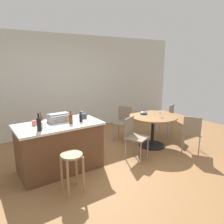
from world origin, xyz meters
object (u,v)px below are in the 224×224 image
Objects in this scene: toolbox at (59,118)px; serving_bowl at (144,113)px; wooden_stool at (72,164)px; folding_chair_near at (134,135)px; wine_glass at (160,112)px; cup_2 at (34,123)px; bottle_1 at (81,118)px; cup_0 at (85,116)px; bottle_3 at (41,119)px; dining_table at (153,123)px; cup_1 at (41,125)px; folding_chair_far at (192,131)px; folding_chair_right at (123,121)px; kitchen_island at (60,147)px; bottle_0 at (39,124)px; folding_chair_left at (167,117)px; cup_3 at (82,114)px.

toolbox is 2.09m from serving_bowl.
wooden_stool is 3.47× the size of serving_bowl.
toolbox reaches higher than serving_bowl.
wine_glass reaches higher than folding_chair_near.
wooden_stool is at bearing -168.88° from wine_glass.
toolbox is 0.45m from cup_2.
bottle_1 is 1.56× the size of cup_0.
dining_table is at bearing -6.81° from bottle_3.
cup_1 is 0.64× the size of serving_bowl.
folding_chair_far is 1.00× the size of folding_chair_right.
kitchen_island is 2.80m from folding_chair_far.
bottle_0 is 0.17m from cup_1.
toolbox reaches higher than wooden_stool.
cup_1 is at bearing -175.99° from folding_chair_left.
toolbox reaches higher than folding_chair_left.
serving_bowl is (-0.14, 0.40, -0.07)m from wine_glass.
wooden_stool is at bearing -128.46° from cup_0.
folding_chair_near is 1.01× the size of folding_chair_right.
cup_3 reaches higher than cup_2.
kitchen_island is 0.79m from wooden_stool.
toolbox is at bearing -165.93° from folding_chair_right.
folding_chair_right is 2.51m from bottle_0.
bottle_0 reaches higher than cup_1.
folding_chair_left is 2.98× the size of bottle_0.
kitchen_island is 5.10× the size of bottle_0.
folding_chair_left is 2.49m from cup_3.
cup_1 reaches higher than cup_3.
bottle_1 is 1.07× the size of serving_bowl.
serving_bowl is (0.70, 0.49, 0.28)m from folding_chair_near.
bottle_1 is at bearing -119.95° from cup_3.
cup_1 is at bearing 164.10° from folding_chair_far.
wine_glass is (2.28, -0.31, 0.41)m from kitchen_island.
folding_chair_left is at bearing 6.06° from bottle_1.
bottle_0 is 0.79m from bottle_1.
folding_chair_left is 3.34m from bottle_3.
cup_0 is (0.82, -0.10, -0.03)m from bottle_3.
kitchen_island is at bearing -114.77° from toolbox.
folding_chair_near is at bearing -115.38° from folding_chair_right.
folding_chair_far is 2.43m from bottle_1.
toolbox is 1.97× the size of bottle_1.
folding_chair_right is 2.27m from bottle_3.
cup_3 is at bearing 5.83° from cup_2.
cup_1 is at bearing -75.73° from cup_2.
wine_glass is at bearing -7.79° from kitchen_island.
bottle_1 is (-1.85, 0.02, 0.39)m from dining_table.
folding_chair_far is at bearing -19.57° from bottle_1.
serving_bowl is at bearing 116.18° from folding_chair_far.
bottle_3 is (-0.32, 0.02, 0.01)m from toolbox.
wooden_stool is at bearing -124.54° from cup_3.
dining_table is 1.30× the size of folding_chair_right.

